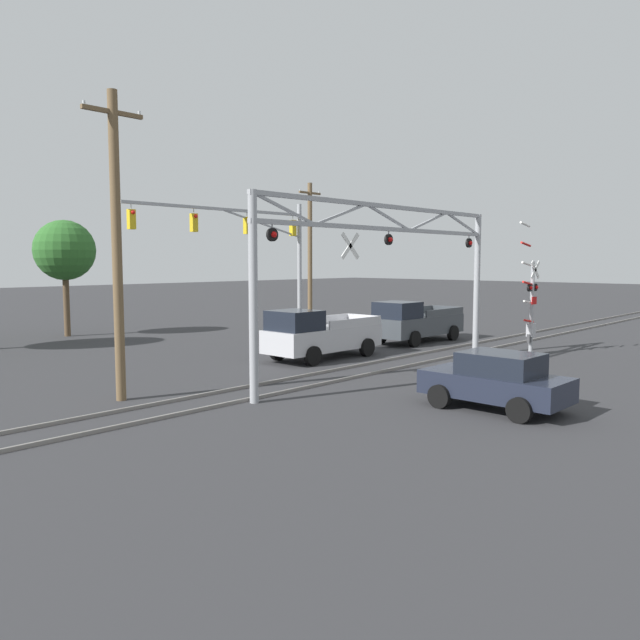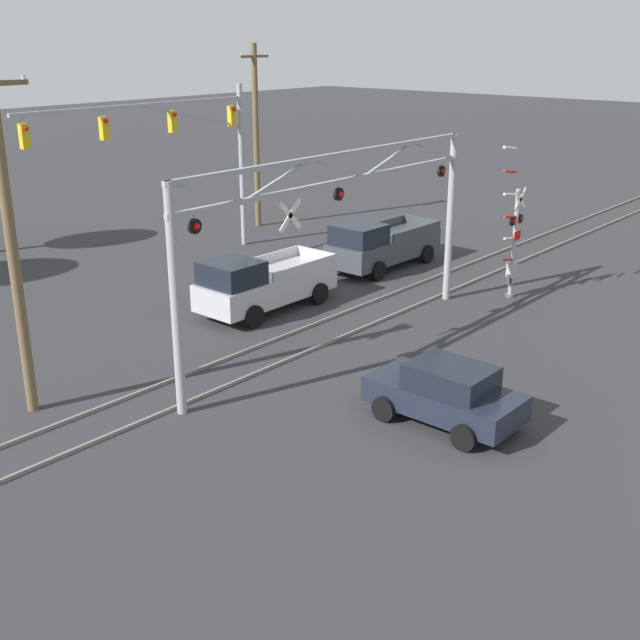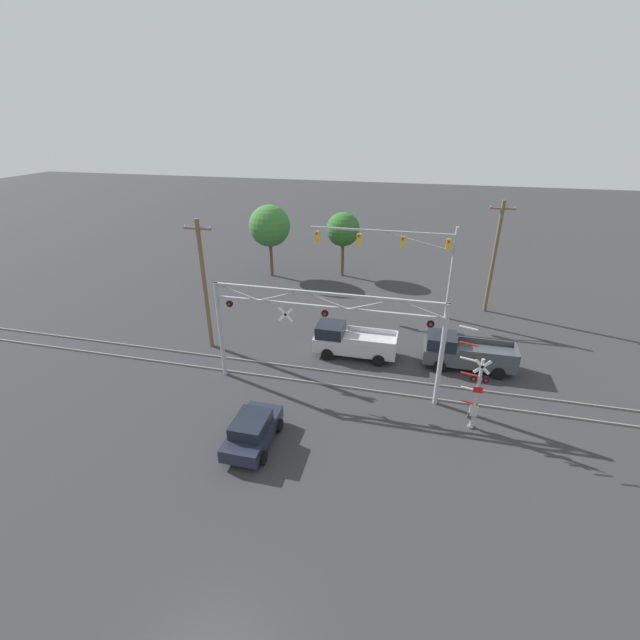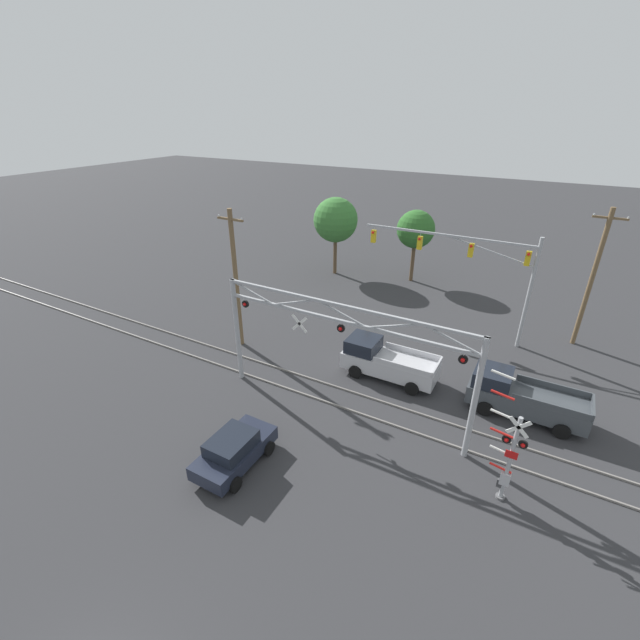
# 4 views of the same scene
# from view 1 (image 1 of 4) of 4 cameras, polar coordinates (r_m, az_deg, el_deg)

# --- Properties ---
(rail_track_near) EXTENTS (80.00, 0.08, 0.10)m
(rail_track_near) POSITION_cam_1_polar(r_m,az_deg,el_deg) (22.36, 5.58, -4.72)
(rail_track_near) COLOR gray
(rail_track_near) RESTS_ON ground_plane
(rail_track_far) EXTENTS (80.00, 0.08, 0.10)m
(rail_track_far) POSITION_cam_1_polar(r_m,az_deg,el_deg) (23.25, 2.78, -4.31)
(rail_track_far) COLOR gray
(rail_track_far) RESTS_ON ground_plane
(crossing_gantry) EXTENTS (12.60, 0.29, 5.91)m
(crossing_gantry) POSITION_cam_1_polar(r_m,az_deg,el_deg) (21.84, 6.25, 5.62)
(crossing_gantry) COLOR #9EA0A5
(crossing_gantry) RESTS_ON ground_plane
(crossing_signal_mast) EXTENTS (1.72, 0.35, 5.58)m
(crossing_signal_mast) POSITION_cam_1_polar(r_m,az_deg,el_deg) (27.85, 18.72, 1.09)
(crossing_signal_mast) COLOR #9EA0A5
(crossing_signal_mast) RESTS_ON ground_plane
(traffic_signal_span) EXTENTS (10.85, 0.39, 7.09)m
(traffic_signal_span) POSITION_cam_1_polar(r_m,az_deg,el_deg) (32.60, -5.59, 7.15)
(traffic_signal_span) COLOR #9EA0A5
(traffic_signal_span) RESTS_ON ground_plane
(pickup_truck_lead) EXTENTS (5.28, 2.19, 2.06)m
(pickup_truck_lead) POSITION_cam_1_polar(r_m,az_deg,el_deg) (25.28, -0.13, -1.38)
(pickup_truck_lead) COLOR #B7B7BC
(pickup_truck_lead) RESTS_ON ground_plane
(pickup_truck_following) EXTENTS (5.45, 2.19, 2.06)m
(pickup_truck_following) POSITION_cam_1_polar(r_m,az_deg,el_deg) (30.83, 8.63, -0.22)
(pickup_truck_following) COLOR #3D4247
(pickup_truck_following) RESTS_ON ground_plane
(sedan_waiting) EXTENTS (2.04, 3.81, 1.55)m
(sedan_waiting) POSITION_cam_1_polar(r_m,az_deg,el_deg) (17.39, 15.83, -5.34)
(sedan_waiting) COLOR #1E2333
(sedan_waiting) RESTS_ON ground_plane
(utility_pole_left) EXTENTS (1.80, 0.28, 8.64)m
(utility_pole_left) POSITION_cam_1_polar(r_m,az_deg,el_deg) (18.45, -18.10, 6.69)
(utility_pole_left) COLOR brown
(utility_pole_left) RESTS_ON ground_plane
(utility_pole_right) EXTENTS (1.80, 0.28, 8.70)m
(utility_pole_right) POSITION_cam_1_polar(r_m,az_deg,el_deg) (38.34, -0.93, 6.18)
(utility_pole_right) COLOR brown
(utility_pole_right) RESTS_ON ground_plane
(background_tree_far_left_verge) EXTENTS (3.16, 3.16, 6.13)m
(background_tree_far_left_verge) POSITION_cam_1_polar(r_m,az_deg,el_deg) (35.52, -22.32, 5.88)
(background_tree_far_left_verge) COLOR brown
(background_tree_far_left_verge) RESTS_ON ground_plane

